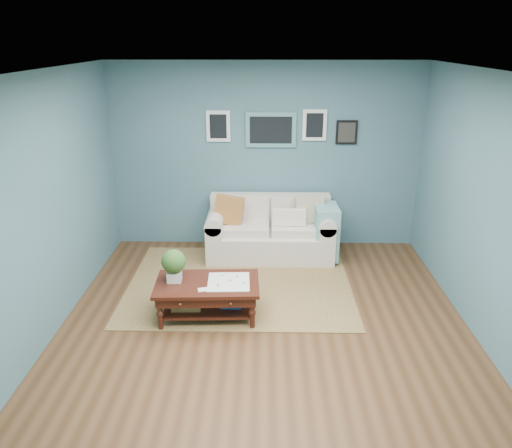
{
  "coord_description": "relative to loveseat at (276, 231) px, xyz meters",
  "views": [
    {
      "loc": [
        -0.0,
        -4.65,
        3.0
      ],
      "look_at": [
        -0.11,
        1.0,
        0.87
      ],
      "focal_mm": 35.0,
      "sensor_mm": 36.0,
      "label": 1
    }
  ],
  "objects": [
    {
      "name": "room_shell",
      "position": [
        -0.15,
        -1.97,
        0.98
      ],
      "size": [
        5.0,
        5.02,
        2.7
      ],
      "color": "brown",
      "rests_on": "ground"
    },
    {
      "name": "area_rug",
      "position": [
        -0.48,
        -0.92,
        -0.38
      ],
      "size": [
        2.83,
        2.27,
        0.01
      ],
      "primitive_type": "cube",
      "color": "brown",
      "rests_on": "ground"
    },
    {
      "name": "loveseat",
      "position": [
        0.0,
        0.0,
        0.0
      ],
      "size": [
        1.84,
        0.83,
        0.94
      ],
      "color": "beige",
      "rests_on": "ground"
    },
    {
      "name": "coffee_table",
      "position": [
        -0.86,
        -1.72,
        -0.03
      ],
      "size": [
        1.18,
        0.72,
        0.81
      ],
      "rotation": [
        0.0,
        0.0,
        0.04
      ],
      "color": "black",
      "rests_on": "ground"
    }
  ]
}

